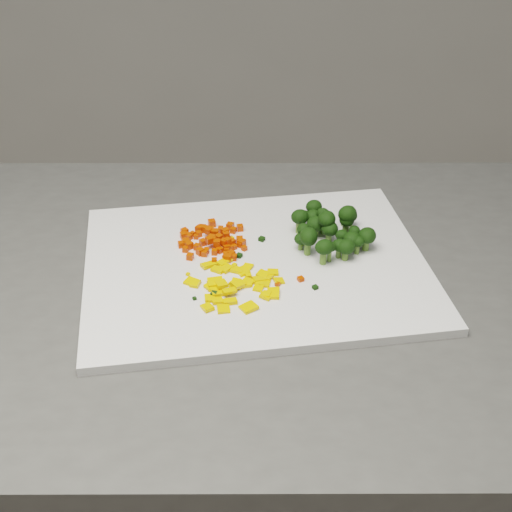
{
  "coord_description": "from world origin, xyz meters",
  "views": [
    {
      "loc": [
        0.11,
        -0.53,
        1.44
      ],
      "look_at": [
        0.14,
        0.25,
        0.92
      ],
      "focal_mm": 50.0,
      "sensor_mm": 36.0,
      "label": 1
    }
  ],
  "objects_px": {
    "carrot_pile": "(214,235)",
    "pepper_pile": "(235,281)",
    "cutting_board": "(256,266)",
    "counter_block": "(233,500)",
    "broccoli_pile": "(328,225)"
  },
  "relations": [
    {
      "from": "counter_block",
      "to": "cutting_board",
      "type": "xyz_separation_m",
      "value": [
        0.04,
        0.02,
        0.46
      ]
    },
    {
      "from": "cutting_board",
      "to": "pepper_pile",
      "type": "distance_m",
      "value": 0.06
    },
    {
      "from": "carrot_pile",
      "to": "pepper_pile",
      "type": "distance_m",
      "value": 0.1
    },
    {
      "from": "pepper_pile",
      "to": "broccoli_pile",
      "type": "bearing_deg",
      "value": 37.83
    },
    {
      "from": "cutting_board",
      "to": "pepper_pile",
      "type": "height_order",
      "value": "pepper_pile"
    },
    {
      "from": "cutting_board",
      "to": "counter_block",
      "type": "bearing_deg",
      "value": -155.19
    },
    {
      "from": "pepper_pile",
      "to": "broccoli_pile",
      "type": "height_order",
      "value": "broccoli_pile"
    },
    {
      "from": "counter_block",
      "to": "carrot_pile",
      "type": "xyz_separation_m",
      "value": [
        -0.02,
        0.07,
        0.48
      ]
    },
    {
      "from": "pepper_pile",
      "to": "broccoli_pile",
      "type": "xyz_separation_m",
      "value": [
        0.13,
        0.1,
        0.02
      ]
    },
    {
      "from": "cutting_board",
      "to": "carrot_pile",
      "type": "distance_m",
      "value": 0.08
    },
    {
      "from": "counter_block",
      "to": "carrot_pile",
      "type": "bearing_deg",
      "value": 103.91
    },
    {
      "from": "counter_block",
      "to": "broccoli_pile",
      "type": "height_order",
      "value": "broccoli_pile"
    },
    {
      "from": "broccoli_pile",
      "to": "pepper_pile",
      "type": "bearing_deg",
      "value": -142.17
    },
    {
      "from": "counter_block",
      "to": "carrot_pile",
      "type": "height_order",
      "value": "carrot_pile"
    },
    {
      "from": "counter_block",
      "to": "cutting_board",
      "type": "distance_m",
      "value": 0.46
    }
  ]
}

